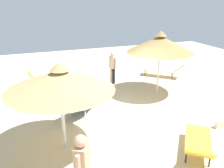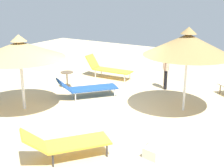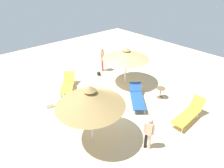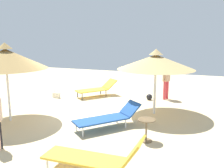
% 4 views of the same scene
% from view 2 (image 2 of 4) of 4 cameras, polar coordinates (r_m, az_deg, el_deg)
% --- Properties ---
extents(ground, '(24.00, 24.00, 0.10)m').
position_cam_2_polar(ground, '(10.11, -0.96, -5.66)').
color(ground, beige).
extents(parasol_umbrella_front, '(2.90, 2.90, 2.50)m').
position_cam_2_polar(parasol_umbrella_front, '(10.33, -16.66, 6.09)').
color(parasol_umbrella_front, white).
rests_on(parasol_umbrella_front, ground).
extents(parasol_umbrella_far_right, '(2.79, 2.79, 2.75)m').
position_cam_2_polar(parasol_umbrella_far_right, '(10.02, 13.79, 7.09)').
color(parasol_umbrella_far_right, white).
rests_on(parasol_umbrella_far_right, ground).
extents(lounge_chair_back, '(1.81, 2.03, 0.79)m').
position_cam_2_polar(lounge_chair_back, '(7.47, -8.59, -10.58)').
color(lounge_chair_back, gold).
rests_on(lounge_chair_back, ground).
extents(lounge_chair_near_left, '(2.20, 0.69, 0.96)m').
position_cam_2_polar(lounge_chair_near_left, '(14.05, -0.92, 2.94)').
color(lounge_chair_near_left, gold).
rests_on(lounge_chair_near_left, ground).
extents(lounge_chair_center, '(1.96, 2.14, 0.76)m').
position_cam_2_polar(lounge_chair_center, '(11.49, -4.74, -0.66)').
color(lounge_chair_center, '#1E478C').
rests_on(lounge_chair_center, ground).
extents(person_standing_edge, '(0.32, 0.40, 1.60)m').
position_cam_2_polar(person_standing_edge, '(12.48, 9.91, 3.08)').
color(person_standing_edge, beige).
rests_on(person_standing_edge, ground).
extents(handbag, '(0.40, 0.22, 0.44)m').
position_cam_2_polar(handbag, '(7.51, 7.11, -12.61)').
color(handbag, beige).
rests_on(handbag, ground).
extents(side_table_round, '(0.51, 0.51, 0.65)m').
position_cam_2_polar(side_table_round, '(12.72, -8.29, 1.28)').
color(side_table_round, brown).
rests_on(side_table_round, ground).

